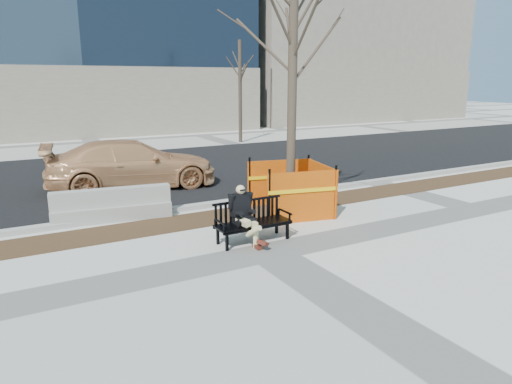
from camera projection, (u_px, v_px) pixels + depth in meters
The scene contains 10 objects.
ground at pixel (268, 252), 8.90m from camera, with size 120.00×120.00×0.00m, color beige.
mulch_strip at pixel (214, 217), 11.11m from camera, with size 40.00×1.20×0.02m, color #47301C.
asphalt_street at pixel (143, 173), 16.38m from camera, with size 60.00×10.40×0.01m, color black.
curb at pixel (199, 206), 11.90m from camera, with size 60.00×0.25×0.12m, color #9E9B93.
bench at pixel (253, 241), 9.48m from camera, with size 1.61×0.58×0.86m, color black, non-canonical shape.
seated_man at pixel (243, 243), 9.41m from camera, with size 0.51×0.85×1.19m, color black, non-canonical shape.
tree_fence at pixel (290, 213), 11.54m from camera, with size 2.63×2.63×6.57m, color #FF5F0C, non-canonical shape.
sedan at pixel (134, 188), 14.22m from camera, with size 2.07×5.08×1.48m, color tan.
jersey_barrier_left at pixel (113, 220), 10.93m from camera, with size 2.73×0.55×0.78m, color gray, non-canonical shape.
far_tree_right at pixel (241, 142), 24.61m from camera, with size 2.10×2.10×5.67m, color #403529, non-canonical shape.
Camera 1 is at (-4.25, -7.21, 3.25)m, focal length 32.18 mm.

